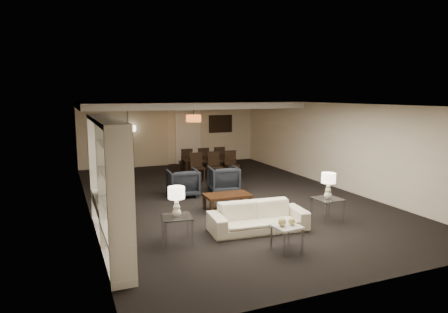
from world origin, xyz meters
The scene contains 35 objects.
floor centered at (0.00, 0.00, 0.00)m, with size 11.00×11.00×0.00m, color black.
ceiling centered at (0.00, 0.00, 2.50)m, with size 7.00×11.00×0.02m, color silver.
wall_back centered at (0.00, 5.50, 1.25)m, with size 7.00×0.02×2.50m, color #C0B59A.
wall_front centered at (0.00, -5.50, 1.25)m, with size 7.00×0.02×2.50m, color #C0B59A.
wall_left centered at (-3.50, 0.00, 1.25)m, with size 0.02×11.00×2.50m, color #C0B59A.
wall_right centered at (3.50, 0.00, 1.25)m, with size 0.02×11.00×2.50m, color #C0B59A.
ceiling_soffit centered at (0.00, 3.50, 2.40)m, with size 7.00×4.00×0.20m, color silver.
curtains centered at (-0.90, 5.42, 1.20)m, with size 1.50×0.12×2.40m, color beige.
door centered at (0.70, 5.47, 1.05)m, with size 0.90×0.05×2.10m, color silver.
painting centered at (2.10, 5.46, 1.55)m, with size 0.95×0.04×0.65m, color #142D38.
media_unit centered at (-3.31, -2.60, 1.18)m, with size 0.38×3.40×2.35m, color white, non-canonical shape.
pendant_light centered at (0.30, 3.50, 1.92)m, with size 0.52×0.52×0.24m, color #D8591E.
sofa centered at (-0.42, -2.83, 0.29)m, with size 1.98×0.78×0.58m, color beige.
coffee_table centered at (-0.42, -1.23, 0.20)m, with size 1.09×0.63×0.39m, color black, non-canonical shape.
armchair_left centered at (-1.02, 0.47, 0.37)m, with size 0.79×0.81×0.74m, color black.
armchair_right centered at (0.18, 0.47, 0.37)m, with size 0.79×0.81×0.74m, color black.
side_table_left centered at (-2.12, -2.83, 0.25)m, with size 0.54×0.54×0.51m, color silver, non-canonical shape.
side_table_right centered at (1.28, -2.83, 0.25)m, with size 0.54×0.54×0.51m, color silver, non-canonical shape.
table_lamp_left centered at (-2.12, -2.83, 0.79)m, with size 0.31×0.31×0.56m, color #EBE2C7, non-canonical shape.
table_lamp_right centered at (1.28, -2.83, 0.79)m, with size 0.31×0.31×0.56m, color beige, non-canonical shape.
marble_table centered at (-0.42, -3.93, 0.23)m, with size 0.45×0.45×0.45m, color white, non-canonical shape.
gold_gourd_a centered at (-0.52, -3.93, 0.53)m, with size 0.15×0.15×0.15m, color tan.
gold_gourd_b centered at (-0.32, -3.93, 0.52)m, with size 0.13×0.13×0.13m, color tan.
television centered at (-3.28, -1.88, 1.07)m, with size 0.15×1.11×0.64m, color black.
vase_blue centered at (-3.31, -3.80, 1.14)m, with size 0.16×0.16×0.16m, color #224396.
vase_amber centered at (-3.31, -3.37, 1.65)m, with size 0.18×0.18×0.19m, color #AF913A.
floor_speaker centered at (-3.20, -1.62, 0.52)m, with size 0.11×0.11×1.03m, color black.
dining_table centered at (0.56, 2.74, 0.30)m, with size 1.73×0.97×0.61m, color black.
chair_nl centered at (-0.04, 2.09, 0.45)m, with size 0.42×0.42×0.91m, color black, non-canonical shape.
chair_nm centered at (0.56, 2.09, 0.45)m, with size 0.42×0.42×0.91m, color black, non-canonical shape.
chair_nr centered at (1.16, 2.09, 0.45)m, with size 0.42×0.42×0.91m, color black, non-canonical shape.
chair_fl centered at (-0.04, 3.39, 0.45)m, with size 0.42×0.42×0.91m, color black, non-canonical shape.
chair_fm centered at (0.56, 3.39, 0.45)m, with size 0.42×0.42×0.91m, color black, non-canonical shape.
chair_fr centered at (1.16, 3.39, 0.45)m, with size 0.42×0.42×0.91m, color black, non-canonical shape.
floor_lamp centered at (-1.53, 5.20, 0.80)m, with size 0.23×0.23×1.60m, color black, non-canonical shape.
Camera 1 is at (-4.04, -9.77, 2.75)m, focal length 32.00 mm.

